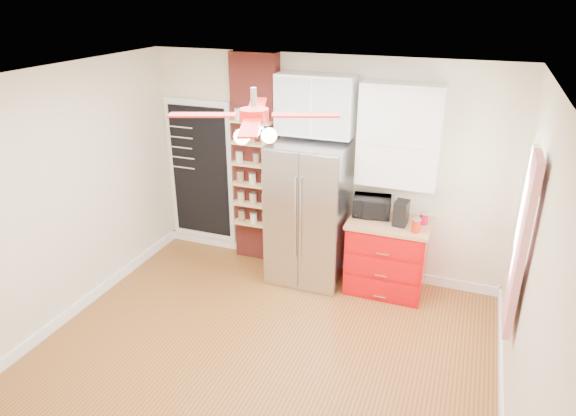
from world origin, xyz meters
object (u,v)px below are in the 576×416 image
at_px(red_cabinet, 387,256).
at_px(ceiling_fan, 254,116).
at_px(toaster_oven, 372,206).
at_px(pantry_jar_oats, 239,157).
at_px(canister_left, 416,226).
at_px(fridge, 309,213).
at_px(coffee_maker, 401,213).

xyz_separation_m(red_cabinet, ceiling_fan, (-0.92, -1.68, 1.97)).
distance_m(red_cabinet, toaster_oven, 0.62).
bearing_deg(pantry_jar_oats, canister_left, -6.68).
bearing_deg(fridge, toaster_oven, 11.28).
bearing_deg(fridge, coffee_maker, 0.89).
xyz_separation_m(fridge, ceiling_fan, (0.05, -1.63, 1.55)).
distance_m(ceiling_fan, coffee_maker, 2.39).
xyz_separation_m(coffee_maker, pantry_jar_oats, (-2.06, 0.13, 0.39)).
height_order(toaster_oven, canister_left, toaster_oven).
bearing_deg(pantry_jar_oats, fridge, -8.45).
height_order(fridge, pantry_jar_oats, fridge).
relative_size(fridge, toaster_oven, 4.04).
distance_m(fridge, red_cabinet, 1.06).
xyz_separation_m(fridge, red_cabinet, (0.97, 0.05, -0.42)).
xyz_separation_m(ceiling_fan, coffee_maker, (1.04, 1.65, -1.38)).
relative_size(fridge, pantry_jar_oats, 13.45).
height_order(fridge, coffee_maker, fridge).
distance_m(toaster_oven, pantry_jar_oats, 1.75).
height_order(red_cabinet, pantry_jar_oats, pantry_jar_oats).
xyz_separation_m(toaster_oven, canister_left, (0.55, -0.27, -0.05)).
distance_m(coffee_maker, canister_left, 0.25).
height_order(fridge, ceiling_fan, ceiling_fan).
bearing_deg(red_cabinet, canister_left, -28.43).
height_order(red_cabinet, ceiling_fan, ceiling_fan).
xyz_separation_m(fridge, pantry_jar_oats, (-0.97, 0.14, 0.56)).
xyz_separation_m(red_cabinet, coffee_maker, (0.12, -0.03, 0.59)).
bearing_deg(toaster_oven, coffee_maker, -27.39).
height_order(fridge, red_cabinet, fridge).
bearing_deg(pantry_jar_oats, red_cabinet, -2.77).
xyz_separation_m(ceiling_fan, pantry_jar_oats, (-1.02, 1.77, -0.99)).
distance_m(fridge, canister_left, 1.29).
bearing_deg(toaster_oven, red_cabinet, -29.68).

